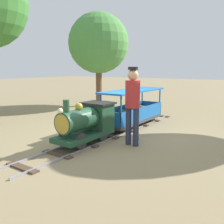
# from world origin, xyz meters

# --- Properties ---
(ground_plane) EXTENTS (60.00, 60.00, 0.00)m
(ground_plane) POSITION_xyz_m (0.00, 0.00, 0.00)
(ground_plane) COLOR #8C7A56
(track) EXTENTS (0.70, 6.05, 0.04)m
(track) POSITION_xyz_m (0.00, -0.01, 0.02)
(track) COLOR gray
(track) RESTS_ON ground_plane
(locomotive) EXTENTS (0.66, 1.45, 0.97)m
(locomotive) POSITION_xyz_m (0.00, 1.03, 0.48)
(locomotive) COLOR #1E472D
(locomotive) RESTS_ON ground_plane
(passenger_car) EXTENTS (0.76, 2.35, 0.97)m
(passenger_car) POSITION_xyz_m (0.00, -0.91, 0.42)
(passenger_car) COLOR #3F3F3F
(passenger_car) RESTS_ON ground_plane
(conductor_person) EXTENTS (0.30, 0.30, 1.62)m
(conductor_person) POSITION_xyz_m (-0.84, 0.57, 0.96)
(conductor_person) COLOR #282D47
(conductor_person) RESTS_ON ground_plane
(oak_tree_far) EXTENTS (2.49, 2.49, 3.85)m
(oak_tree_far) POSITION_xyz_m (3.16, -3.45, 2.59)
(oak_tree_far) COLOR brown
(oak_tree_far) RESTS_ON ground_plane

